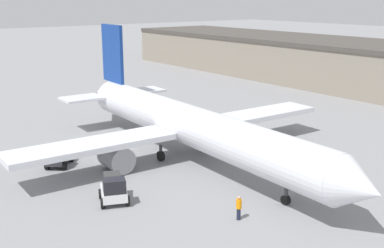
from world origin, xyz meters
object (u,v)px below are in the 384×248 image
(baggage_tug, at_px, (58,156))
(belt_loader_truck, at_px, (114,190))
(airplane, at_px, (186,124))
(ground_crew_worker, at_px, (239,207))

(baggage_tug, height_order, belt_loader_truck, baggage_tug)
(airplane, distance_m, baggage_tug, 11.38)
(airplane, bearing_deg, ground_crew_worker, -19.02)
(airplane, distance_m, belt_loader_truck, 11.31)
(airplane, relative_size, ground_crew_worker, 23.10)
(airplane, xyz_separation_m, belt_loader_truck, (4.93, -9.94, -2.19))
(ground_crew_worker, distance_m, belt_loader_truck, 8.98)
(belt_loader_truck, bearing_deg, airplane, 138.73)
(airplane, bearing_deg, baggage_tug, -113.09)
(ground_crew_worker, xyz_separation_m, baggage_tug, (-16.95, -5.42, 0.04))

